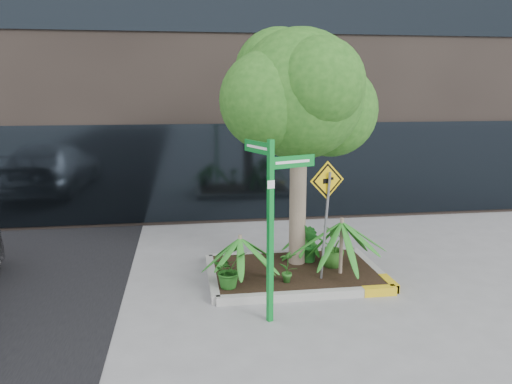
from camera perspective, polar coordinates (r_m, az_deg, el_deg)
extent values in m
plane|color=gray|center=(9.60, 3.59, -10.31)|extent=(80.00, 80.00, 0.00)
cube|color=#9E9E99|center=(10.90, 3.10, -7.16)|extent=(3.20, 0.15, 0.15)
cube|color=#9E9E99|center=(8.90, 5.97, -11.68)|extent=(3.20, 0.15, 0.15)
cube|color=#9E9E99|center=(9.68, -5.03, -9.68)|extent=(0.15, 2.20, 0.15)
cube|color=#9E9E99|center=(10.34, 13.16, -8.52)|extent=(0.15, 2.20, 0.15)
cube|color=gold|center=(9.29, 13.91, -10.94)|extent=(0.60, 0.17, 0.15)
cube|color=black|center=(9.87, 4.39, -8.95)|extent=(3.05, 2.05, 0.06)
cylinder|color=gray|center=(9.85, 4.80, -0.37)|extent=(0.33, 0.33, 3.08)
cylinder|color=gray|center=(9.70, 5.51, 6.18)|extent=(0.58, 0.16, 1.00)
sphere|color=#205518|center=(9.64, 5.01, 11.05)|extent=(2.46, 2.46, 2.46)
sphere|color=#205518|center=(10.13, 8.58, 9.25)|extent=(1.85, 1.85, 1.85)
sphere|color=#205518|center=(9.31, 1.54, 10.43)|extent=(1.85, 1.85, 1.85)
sphere|color=#205518|center=(9.09, 7.23, 12.26)|extent=(1.64, 1.64, 1.64)
sphere|color=#205518|center=(10.08, 2.60, 13.44)|extent=(1.75, 1.75, 1.75)
cylinder|color=gray|center=(9.60, 9.71, -6.08)|extent=(0.07, 0.07, 1.08)
cylinder|color=gray|center=(9.17, -1.82, -7.51)|extent=(0.07, 0.07, 0.86)
cylinder|color=gray|center=(10.37, 5.72, -5.80)|extent=(0.07, 0.07, 0.67)
imported|color=#1E5618|center=(8.90, -3.12, -8.84)|extent=(0.81, 0.81, 0.65)
imported|color=#2E6C20|center=(9.98, 8.76, -6.12)|extent=(0.59, 0.59, 0.83)
imported|color=#25601E|center=(9.13, 3.62, -8.45)|extent=(0.38, 0.38, 0.61)
imported|color=#1F6B22|center=(10.13, 6.20, -5.82)|extent=(0.54, 0.54, 0.81)
cube|color=#0B832A|center=(7.63, 1.64, -4.76)|extent=(0.11, 0.11, 2.87)
cube|color=#0B832A|center=(7.60, 4.20, 3.47)|extent=(0.75, 0.31, 0.18)
cube|color=#0B832A|center=(7.70, 0.19, 5.15)|extent=(0.31, 0.75, 0.18)
cube|color=white|center=(7.58, 4.23, 3.45)|extent=(0.57, 0.23, 0.04)
cube|color=white|center=(7.70, 0.07, 5.14)|extent=(0.23, 0.57, 0.04)
cube|color=white|center=(7.40, 1.74, 0.86)|extent=(0.12, 0.05, 0.12)
cylinder|color=slate|center=(9.06, 7.94, -3.96)|extent=(0.11, 0.25, 2.03)
cube|color=#E3B60B|center=(8.85, 8.13, 1.34)|extent=(0.66, 0.20, 0.68)
cube|color=black|center=(8.84, 8.16, 1.33)|extent=(0.58, 0.17, 0.60)
cube|color=#E3B60B|center=(8.83, 8.17, 1.32)|extent=(0.50, 0.14, 0.51)
cube|color=black|center=(8.83, 8.10, 1.25)|extent=(0.16, 0.05, 0.09)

